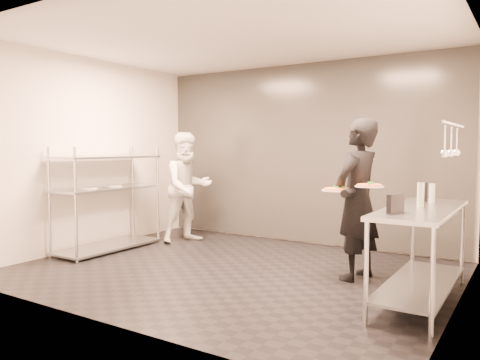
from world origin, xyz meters
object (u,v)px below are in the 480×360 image
Objects in this scene: pizza_plate_near at (337,190)px; bottle_dark at (425,192)px; prep_counter at (421,238)px; waiter at (357,199)px; bottle_clear at (432,193)px; pos_monitor at (395,203)px; pass_rack at (107,197)px; pizza_plate_far at (369,185)px; chef at (188,187)px; bottle_green at (421,195)px; salad_plate at (361,158)px.

bottle_dark is (0.86, 0.30, -0.01)m from pizza_plate_near.
prep_counter is 0.99× the size of waiter.
waiter reaches higher than bottle_clear.
bottle_clear is at bearing 96.67° from pos_monitor.
pizza_plate_near is at bearing 4.31° from pass_rack.
pizza_plate_far reaches higher than prep_counter.
chef is 3.95m from pos_monitor.
chef is 3.69m from bottle_dark.
bottle_dark is (-0.09, 0.09, -0.00)m from bottle_clear.
bottle_clear is (0.03, 0.41, -0.02)m from bottle_green.
pizza_plate_far reaches higher than pos_monitor.
pass_rack is at bearing -69.09° from waiter.
waiter is (3.55, 0.46, 0.14)m from pass_rack.
pizza_plate_far is (3.74, 0.28, 0.32)m from pass_rack.
pizza_plate_near is 1.42× the size of bottle_green.
salad_plate is 1.54× the size of bottle_dark.
pizza_plate_near is at bearing 167.31° from bottle_green.
prep_counter is 9.01× the size of bottle_clear.
chef is 5.65× the size of salad_plate.
pizza_plate_far is at bearing -82.38° from chef.
waiter is at bearing 138.37° from pos_monitor.
pass_rack reaches higher than prep_counter.
bottle_green is (-0.02, 0.05, 0.41)m from prep_counter.
chef is at bearing 61.45° from pass_rack.
chef reaches higher than bottle_green.
pass_rack reaches higher than bottle_green.
salad_plate is (-0.85, 0.80, 0.75)m from prep_counter.
pos_monitor is at bearing -103.28° from prep_counter.
pass_rack is 5.23× the size of pizza_plate_far.
chef reaches higher than pizza_plate_near.
bottle_green is (0.76, -0.42, 0.13)m from waiter.
pizza_plate_far is at bearing 135.13° from pos_monitor.
prep_counter is at bearing -81.46° from bottle_dark.
waiter reaches higher than pass_rack.
pos_monitor is at bearing -97.47° from bottle_clear.
pizza_plate_near is 1.44× the size of pos_monitor.
bottle_clear is (0.13, 0.97, 0.02)m from pos_monitor.
bottle_clear is at bearing -45.94° from bottle_dark.
pos_monitor is (0.66, -0.97, 0.10)m from waiter.
chef is 8.69× the size of bottle_dark.
pizza_plate_near is 1.09× the size of pizza_plate_far.
pass_rack is 0.89× the size of prep_counter.
bottle_clear is (0.60, 0.18, -0.07)m from pizza_plate_far.
bottle_green is (0.92, -0.21, 0.01)m from pizza_plate_near.
pos_monitor is at bearing -6.85° from pass_rack.
prep_counter is 3.90m from chef.
bottle_green is at bearing 0.64° from pass_rack.
waiter is 3.02m from chef.
bottle_green is at bearing 116.74° from prep_counter.
pizza_plate_far is at bearing 4.16° from pizza_plate_near.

